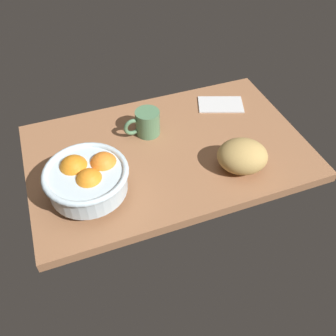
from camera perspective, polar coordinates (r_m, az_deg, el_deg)
The scene contains 5 objects.
ground_plane at distance 109.22cm, azimuth -0.03°, elevation 2.47°, with size 82.20×52.04×3.00cm, color #936140.
fruit_bowl at distance 93.72cm, azimuth -12.54°, elevation -1.48°, with size 21.60×21.60×11.02cm.
bread_loaf at distance 101.60cm, azimuth 11.62°, elevation 1.84°, with size 13.93×11.86×8.93cm, color tan.
napkin_folded at distance 126.03cm, azimuth 8.29°, elevation 9.95°, with size 14.97×8.99×0.87cm, color silver.
mug at distance 111.23cm, azimuth -3.40°, elevation 7.10°, with size 11.54×7.47×8.01cm.
Camera 1 is at (-27.16, -74.16, 73.94)cm, focal length 38.71 mm.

